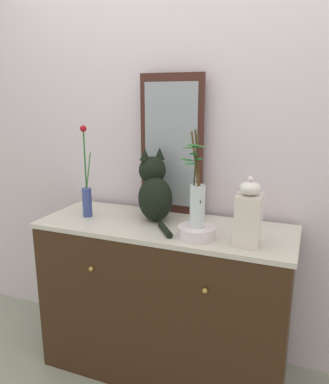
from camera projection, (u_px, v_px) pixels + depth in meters
The scene contains 9 objects.
ground_plane at pixel (164, 366), 2.21m from camera, with size 6.00×6.00×0.00m, color gray.
wall_back at pixel (185, 141), 2.19m from camera, with size 4.40×0.08×2.60m, color silver.
sideboard at pixel (164, 299), 2.10m from camera, with size 1.37×0.53×0.89m.
mirror_leaning at pixel (171, 145), 2.13m from camera, with size 0.37×0.03×0.79m.
cat_sitting at pixel (155, 191), 2.05m from camera, with size 0.33×0.40×0.40m.
vase_slim_green at pixel (87, 194), 2.11m from camera, with size 0.07×0.05×0.51m.
bowl_porcelain at pixel (197, 232), 1.80m from camera, with size 0.18×0.18×0.06m, color silver.
vase_glass_clear at pixel (197, 200), 1.76m from camera, with size 0.14×0.13×0.47m.
jar_lidded_porcelain at pixel (249, 215), 1.68m from camera, with size 0.11×0.11×0.32m.
Camera 1 is at (0.70, -1.76, 1.55)m, focal length 34.91 mm.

